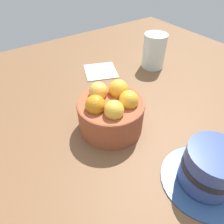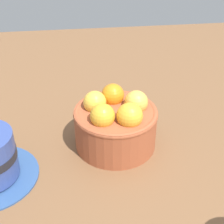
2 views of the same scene
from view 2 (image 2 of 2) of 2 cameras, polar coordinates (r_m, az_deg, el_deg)
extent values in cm
cube|color=brown|center=(57.70, 0.59, -7.21)|extent=(121.88, 105.87, 4.27)
cylinder|color=#9E4C2D|center=(54.30, 0.62, -2.77)|extent=(13.57, 13.57, 6.76)
torus|color=#9E4C2D|center=(52.61, 0.64, -0.13)|extent=(13.77, 13.77, 1.00)
sphere|color=yellow|center=(52.87, -3.03, 1.68)|extent=(3.80, 3.80, 3.80)
sphere|color=gold|center=(49.49, -1.68, -0.69)|extent=(3.88, 3.88, 3.88)
sphere|color=gold|center=(49.59, 3.13, -0.65)|extent=(4.09, 4.09, 4.09)
sphere|color=#EFB045|center=(53.01, 4.26, 1.73)|extent=(3.87, 3.87, 3.87)
sphere|color=orange|center=(54.93, 0.57, 3.04)|extent=(3.89, 3.89, 3.89)
camera|label=1|loc=(0.65, -28.69, 26.80)|focal=32.71mm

